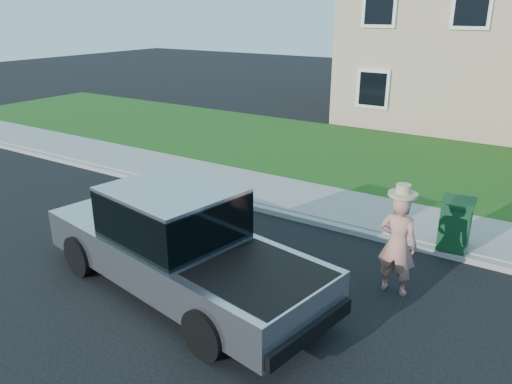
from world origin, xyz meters
TOP-DOWN VIEW (x-y plane):
  - ground at (0.00, 0.00)m, footprint 80.00×80.00m
  - curb at (1.00, 2.90)m, footprint 40.00×0.20m
  - sidewalk at (1.00, 4.00)m, footprint 40.00×2.00m
  - lawn at (1.00, 8.50)m, footprint 40.00×7.00m
  - house at (1.31, 16.38)m, footprint 14.00×11.30m
  - pickup_truck at (-0.53, -0.82)m, footprint 5.77×2.78m
  - woman at (2.54, 1.09)m, footprint 0.64×0.47m
  - trash_bin at (3.05, 3.10)m, footprint 0.65×0.73m

SIDE VIEW (x-z plane):
  - ground at x=0.00m, z-range 0.00..0.00m
  - lawn at x=1.00m, z-range 0.00..0.10m
  - curb at x=1.00m, z-range 0.00..0.12m
  - sidewalk at x=1.00m, z-range 0.00..0.15m
  - trash_bin at x=3.05m, z-range 0.16..1.13m
  - pickup_truck at x=-0.53m, z-range -0.06..1.76m
  - woman at x=2.54m, z-range -0.05..1.88m
  - house at x=1.31m, z-range -0.26..6.59m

